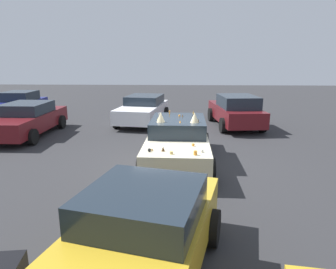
# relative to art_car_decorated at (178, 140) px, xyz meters

# --- Properties ---
(ground_plane) EXTENTS (60.00, 60.00, 0.00)m
(ground_plane) POSITION_rel_art_car_decorated_xyz_m (-0.06, 0.00, -0.70)
(ground_plane) COLOR #2D2D30
(art_car_decorated) EXTENTS (4.59, 2.14, 1.65)m
(art_car_decorated) POSITION_rel_art_car_decorated_xyz_m (0.00, 0.00, 0.00)
(art_car_decorated) COLOR beige
(art_car_decorated) RESTS_ON ground
(parked_sedan_near_right) EXTENTS (4.40, 2.67, 1.38)m
(parked_sedan_near_right) POSITION_rel_art_car_decorated_xyz_m (-5.36, 0.49, -0.00)
(parked_sedan_near_right) COLOR gold
(parked_sedan_near_right) RESTS_ON ground
(parked_sedan_behind_left) EXTENTS (4.51, 2.32, 1.53)m
(parked_sedan_behind_left) POSITION_rel_art_car_decorated_xyz_m (5.31, -2.70, 0.08)
(parked_sedan_behind_left) COLOR #5B1419
(parked_sedan_behind_left) RESTS_ON ground
(parked_sedan_far_left) EXTENTS (4.57, 2.06, 1.38)m
(parked_sedan_far_left) POSITION_rel_art_car_decorated_xyz_m (3.17, 6.42, 0.00)
(parked_sedan_far_left) COLOR #5B1419
(parked_sedan_far_left) RESTS_ON ground
(parked_sedan_near_left) EXTENTS (4.06, 2.05, 1.38)m
(parked_sedan_near_left) POSITION_rel_art_car_decorated_xyz_m (7.66, 9.15, -0.01)
(parked_sedan_near_left) COLOR navy
(parked_sedan_near_left) RESTS_ON ground
(parked_sedan_row_back_center) EXTENTS (4.49, 2.50, 1.37)m
(parked_sedan_row_back_center) POSITION_rel_art_car_decorated_xyz_m (5.96, 1.82, 0.01)
(parked_sedan_row_back_center) COLOR white
(parked_sedan_row_back_center) RESTS_ON ground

